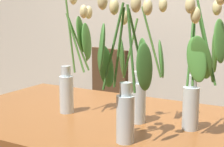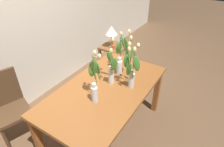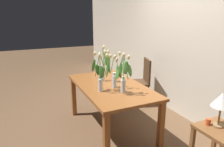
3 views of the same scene
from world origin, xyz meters
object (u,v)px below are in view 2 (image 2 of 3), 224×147
dining_table (105,94)px  tulip_vase_2 (111,70)px  dining_chair (8,104)px  tulip_vase_1 (132,70)px  table_lamp (112,31)px  pillar_candle (113,47)px  side_table (114,52)px  tulip_vase_0 (95,82)px  tulip_vase_3 (123,57)px

dining_table → tulip_vase_2: (0.13, 0.00, 0.27)m
dining_chair → dining_table: bearing=-55.9°
dining_table → tulip_vase_1: size_ratio=2.91×
tulip_vase_2 → table_lamp: 1.38m
dining_chair → pillar_candle: dining_chair is taller
dining_table → tulip_vase_2: size_ratio=2.95×
side_table → pillar_candle: 0.20m
dining_table → side_table: 1.54m
tulip_vase_1 → pillar_candle: bearing=40.4°
table_lamp → tulip_vase_0: bearing=-153.5°
tulip_vase_1 → table_lamp: tulip_vase_1 is taller
tulip_vase_2 → pillar_candle: (1.10, 0.65, -0.33)m
table_lamp → tulip_vase_2: bearing=-147.7°
tulip_vase_0 → table_lamp: 1.68m
tulip_vase_3 → side_table: 1.31m
dining_chair → side_table: dining_chair is taller
tulip_vase_1 → tulip_vase_2: bearing=101.3°
tulip_vase_0 → tulip_vase_2: tulip_vase_0 is taller
dining_table → dining_chair: size_ratio=1.72×
side_table → dining_table: bearing=-151.9°
tulip_vase_0 → dining_chair: size_ratio=0.62×
tulip_vase_1 → pillar_candle: (1.05, 0.89, -0.38)m
dining_table → pillar_candle: 1.39m
tulip_vase_2 → dining_chair: bearing=129.1°
tulip_vase_0 → side_table: tulip_vase_0 is taller
dining_table → tulip_vase_1: tulip_vase_1 is taller
tulip_vase_3 → pillar_candle: (0.84, 0.66, -0.39)m
tulip_vase_0 → tulip_vase_1: 0.44m
tulip_vase_2 → side_table: tulip_vase_2 is taller
dining_table → tulip_vase_3: size_ratio=2.82×
tulip_vase_3 → side_table: (0.96, 0.72, -0.54)m
tulip_vase_2 → dining_chair: tulip_vase_2 is taller
dining_chair → side_table: bearing=-7.3°
tulip_vase_1 → pillar_candle: size_ratio=7.34×
dining_chair → pillar_candle: (1.89, -0.32, 0.06)m
pillar_candle → dining_table: bearing=-151.9°
tulip_vase_0 → tulip_vase_2: 0.34m
side_table → pillar_candle: pillar_candle is taller
dining_table → side_table: dining_table is taller
tulip_vase_2 → tulip_vase_3: (0.26, -0.00, 0.06)m
tulip_vase_3 → table_lamp: tulip_vase_3 is taller
tulip_vase_3 → pillar_candle: size_ratio=7.57×
pillar_candle → tulip_vase_1: bearing=-139.6°
dining_chair → tulip_vase_2: bearing=-50.9°
dining_table → dining_chair: dining_chair is taller
dining_chair → side_table: size_ratio=1.69×
dining_table → dining_chair: 1.18m
tulip_vase_0 → tulip_vase_3: (0.59, 0.01, 0.01)m
tulip_vase_0 → tulip_vase_2: (0.34, 0.02, -0.05)m
tulip_vase_0 → pillar_candle: 1.63m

